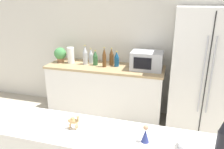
{
  "coord_description": "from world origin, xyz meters",
  "views": [
    {
      "loc": [
        0.57,
        -0.85,
        1.92
      ],
      "look_at": [
        -0.09,
        1.44,
        1.09
      ],
      "focal_mm": 35.0,
      "sensor_mm": 36.0,
      "label": 1
    }
  ],
  "objects_px": {
    "potted_plant": "(60,54)",
    "wine_bottle": "(223,139)",
    "microwave": "(147,60)",
    "refrigerator": "(203,74)",
    "camel_figurine": "(73,121)",
    "back_bottle_5": "(112,57)",
    "wise_man_figurine_blue": "(145,135)",
    "back_bottle_2": "(85,55)",
    "back_bottle_4": "(91,56)",
    "paper_towel_roll": "(71,55)",
    "back_bottle_3": "(117,59)",
    "back_bottle_0": "(104,58)",
    "back_bottle_1": "(95,58)",
    "fruit_bowl": "(191,146)"
  },
  "relations": [
    {
      "from": "potted_plant",
      "to": "wine_bottle",
      "type": "distance_m",
      "value": 2.98
    },
    {
      "from": "microwave",
      "to": "wine_bottle",
      "type": "bearing_deg",
      "value": -70.26
    },
    {
      "from": "refrigerator",
      "to": "camel_figurine",
      "type": "distance_m",
      "value": 2.15
    },
    {
      "from": "back_bottle_5",
      "to": "wise_man_figurine_blue",
      "type": "bearing_deg",
      "value": -67.57
    },
    {
      "from": "microwave",
      "to": "potted_plant",
      "type": "bearing_deg",
      "value": 179.93
    },
    {
      "from": "back_bottle_2",
      "to": "back_bottle_4",
      "type": "distance_m",
      "value": 0.11
    },
    {
      "from": "paper_towel_roll",
      "to": "refrigerator",
      "type": "bearing_deg",
      "value": -2.63
    },
    {
      "from": "paper_towel_roll",
      "to": "back_bottle_2",
      "type": "distance_m",
      "value": 0.27
    },
    {
      "from": "back_bottle_5",
      "to": "wise_man_figurine_blue",
      "type": "height_order",
      "value": "back_bottle_5"
    },
    {
      "from": "potted_plant",
      "to": "wise_man_figurine_blue",
      "type": "relative_size",
      "value": 1.87
    },
    {
      "from": "refrigerator",
      "to": "wise_man_figurine_blue",
      "type": "distance_m",
      "value": 1.93
    },
    {
      "from": "back_bottle_2",
      "to": "back_bottle_3",
      "type": "relative_size",
      "value": 1.29
    },
    {
      "from": "back_bottle_0",
      "to": "back_bottle_3",
      "type": "bearing_deg",
      "value": 24.22
    },
    {
      "from": "back_bottle_3",
      "to": "back_bottle_5",
      "type": "xyz_separation_m",
      "value": [
        -0.1,
        0.05,
        0.02
      ]
    },
    {
      "from": "back_bottle_1",
      "to": "wise_man_figurine_blue",
      "type": "relative_size",
      "value": 1.82
    },
    {
      "from": "paper_towel_roll",
      "to": "wise_man_figurine_blue",
      "type": "relative_size",
      "value": 1.97
    },
    {
      "from": "paper_towel_roll",
      "to": "back_bottle_5",
      "type": "distance_m",
      "value": 0.7
    },
    {
      "from": "back_bottle_0",
      "to": "microwave",
      "type": "bearing_deg",
      "value": 5.23
    },
    {
      "from": "back_bottle_0",
      "to": "fruit_bowl",
      "type": "height_order",
      "value": "back_bottle_0"
    },
    {
      "from": "microwave",
      "to": "back_bottle_2",
      "type": "bearing_deg",
      "value": -179.5
    },
    {
      "from": "camel_figurine",
      "to": "back_bottle_5",
      "type": "bearing_deg",
      "value": 97.55
    },
    {
      "from": "back_bottle_4",
      "to": "wise_man_figurine_blue",
      "type": "distance_m",
      "value": 2.34
    },
    {
      "from": "microwave",
      "to": "back_bottle_0",
      "type": "xyz_separation_m",
      "value": [
        -0.67,
        -0.06,
        0.01
      ]
    },
    {
      "from": "camel_figurine",
      "to": "wine_bottle",
      "type": "bearing_deg",
      "value": -4.05
    },
    {
      "from": "back_bottle_1",
      "to": "back_bottle_2",
      "type": "xyz_separation_m",
      "value": [
        -0.18,
        -0.0,
        0.04
      ]
    },
    {
      "from": "back_bottle_0",
      "to": "back_bottle_2",
      "type": "bearing_deg",
      "value": 171.47
    },
    {
      "from": "wine_bottle",
      "to": "camel_figurine",
      "type": "bearing_deg",
      "value": 175.95
    },
    {
      "from": "back_bottle_2",
      "to": "fruit_bowl",
      "type": "bearing_deg",
      "value": -50.8
    },
    {
      "from": "potted_plant",
      "to": "wise_man_figurine_blue",
      "type": "xyz_separation_m",
      "value": [
        1.73,
        -1.94,
        -0.01
      ]
    },
    {
      "from": "back_bottle_3",
      "to": "fruit_bowl",
      "type": "height_order",
      "value": "back_bottle_3"
    },
    {
      "from": "potted_plant",
      "to": "camel_figurine",
      "type": "bearing_deg",
      "value": -58.86
    },
    {
      "from": "paper_towel_roll",
      "to": "back_bottle_2",
      "type": "bearing_deg",
      "value": -1.59
    },
    {
      "from": "microwave",
      "to": "back_bottle_4",
      "type": "height_order",
      "value": "microwave"
    },
    {
      "from": "refrigerator",
      "to": "back_bottle_5",
      "type": "xyz_separation_m",
      "value": [
        -1.4,
        0.16,
        0.1
      ]
    },
    {
      "from": "back_bottle_0",
      "to": "camel_figurine",
      "type": "xyz_separation_m",
      "value": [
        0.35,
        -1.86,
        -0.01
      ]
    },
    {
      "from": "back_bottle_0",
      "to": "camel_figurine",
      "type": "relative_size",
      "value": 2.54
    },
    {
      "from": "wise_man_figurine_blue",
      "to": "fruit_bowl",
      "type": "bearing_deg",
      "value": -0.19
    },
    {
      "from": "potted_plant",
      "to": "back_bottle_0",
      "type": "xyz_separation_m",
      "value": [
        0.82,
        -0.06,
        0.01
      ]
    },
    {
      "from": "back_bottle_1",
      "to": "back_bottle_5",
      "type": "height_order",
      "value": "back_bottle_5"
    },
    {
      "from": "back_bottle_1",
      "to": "back_bottle_5",
      "type": "relative_size",
      "value": 0.87
    },
    {
      "from": "back_bottle_3",
      "to": "wine_bottle",
      "type": "height_order",
      "value": "wine_bottle"
    },
    {
      "from": "paper_towel_roll",
      "to": "back_bottle_1",
      "type": "distance_m",
      "value": 0.44
    },
    {
      "from": "back_bottle_2",
      "to": "camel_figurine",
      "type": "bearing_deg",
      "value": -69.99
    },
    {
      "from": "refrigerator",
      "to": "back_bottle_1",
      "type": "xyz_separation_m",
      "value": [
        -1.66,
        0.09,
        0.08
      ]
    },
    {
      "from": "refrigerator",
      "to": "wine_bottle",
      "type": "relative_size",
      "value": 5.45
    },
    {
      "from": "potted_plant",
      "to": "fruit_bowl",
      "type": "distance_m",
      "value": 2.81
    },
    {
      "from": "back_bottle_0",
      "to": "back_bottle_1",
      "type": "bearing_deg",
      "value": 162.14
    },
    {
      "from": "back_bottle_0",
      "to": "back_bottle_4",
      "type": "xyz_separation_m",
      "value": [
        -0.28,
        0.14,
        -0.03
      ]
    },
    {
      "from": "refrigerator",
      "to": "back_bottle_4",
      "type": "distance_m",
      "value": 1.77
    },
    {
      "from": "back_bottle_4",
      "to": "wise_man_figurine_blue",
      "type": "bearing_deg",
      "value": -59.33
    }
  ]
}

